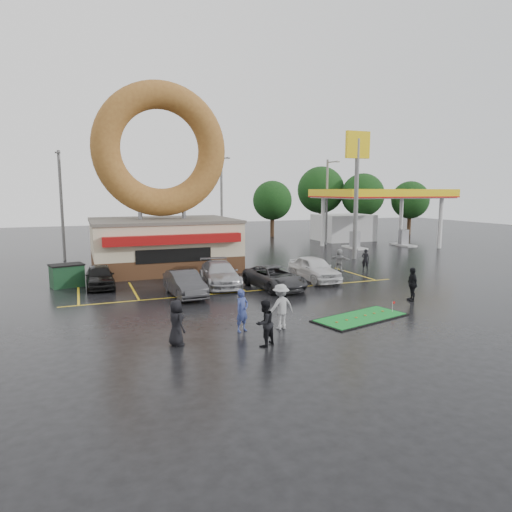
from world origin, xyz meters
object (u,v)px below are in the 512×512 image
object	(u,v)px
gas_station	(364,210)
person_cameraman	(412,284)
donut_shop	(162,208)
streetlight_mid	(222,201)
dumpster	(67,276)
streetlight_left	(61,203)
streetlight_right	(327,200)
shell_sign	(357,171)
car_grey	(275,277)
putting_green	(361,318)
car_white	(314,269)
car_black	(100,276)
car_silver	(220,274)
person_blue	(242,310)
car_dgrey	(185,284)

from	to	relation	value
gas_station	person_cameraman	bearing A→B (deg)	-118.92
donut_shop	streetlight_mid	size ratio (longest dim) A/B	1.50
person_cameraman	dumpster	distance (m)	19.95
streetlight_left	streetlight_right	distance (m)	26.08
donut_shop	shell_sign	size ratio (longest dim) A/B	1.27
car_grey	putting_green	xyz separation A→B (m)	(1.10, -7.27, -0.63)
streetlight_left	car_grey	size ratio (longest dim) A/B	1.88
streetlight_left	streetlight_mid	world-z (taller)	same
streetlight_right	car_white	size ratio (longest dim) A/B	1.95
car_black	car_silver	bearing A→B (deg)	-16.54
person_cameraman	streetlight_left	bearing A→B (deg)	-123.87
donut_shop	shell_sign	xyz separation A→B (m)	(16.00, -0.97, 2.91)
donut_shop	car_silver	size ratio (longest dim) A/B	2.70
donut_shop	person_cameraman	size ratio (longest dim) A/B	7.60
streetlight_mid	streetlight_right	world-z (taller)	same
car_black	person_blue	world-z (taller)	person_blue
gas_station	person_cameraman	size ratio (longest dim) A/B	7.68
car_black	streetlight_left	bearing A→B (deg)	100.46
car_grey	donut_shop	bearing A→B (deg)	110.46
car_black	car_dgrey	size ratio (longest dim) A/B	0.94
car_grey	streetlight_left	bearing A→B (deg)	119.13
car_silver	person_blue	size ratio (longest dim) A/B	2.85
gas_station	car_white	size ratio (longest dim) A/B	2.96
streetlight_right	car_white	xyz separation A→B (m)	(-10.80, -17.14, -4.00)
car_white	person_blue	distance (m)	11.52
gas_station	person_blue	xyz separation A→B (m)	(-22.71, -24.54, -2.82)
car_silver	putting_green	bearing A→B (deg)	-61.30
car_black	gas_station	bearing A→B (deg)	25.83
streetlight_left	car_white	bearing A→B (deg)	-44.88
streetlight_right	car_grey	size ratio (longest dim) A/B	1.88
streetlight_left	car_black	bearing A→B (deg)	-79.71
streetlight_right	streetlight_mid	bearing A→B (deg)	-175.24
car_grey	car_black	bearing A→B (deg)	150.22
car_black	car_white	distance (m)	13.27
donut_shop	streetlight_left	distance (m)	9.87
streetlight_right	person_blue	xyz separation A→B (m)	(-18.71, -25.52, -3.90)
person_blue	dumpster	distance (m)	13.99
streetlight_left	streetlight_mid	bearing A→B (deg)	4.09
dumpster	streetlight_mid	bearing A→B (deg)	27.66
car_dgrey	putting_green	distance (m)	9.76
car_black	car_white	world-z (taller)	car_white
streetlight_mid	car_white	size ratio (longest dim) A/B	1.95
shell_sign	car_black	distance (m)	22.26
donut_shop	car_grey	world-z (taller)	donut_shop
streetlight_left	car_silver	bearing A→B (deg)	-57.66
dumpster	shell_sign	bearing A→B (deg)	-5.95
car_dgrey	dumpster	distance (m)	7.91
car_black	person_blue	bearing A→B (deg)	-65.53
donut_shop	person_blue	distance (m)	16.96
car_black	car_grey	xyz separation A→B (m)	(9.63, -4.10, -0.01)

